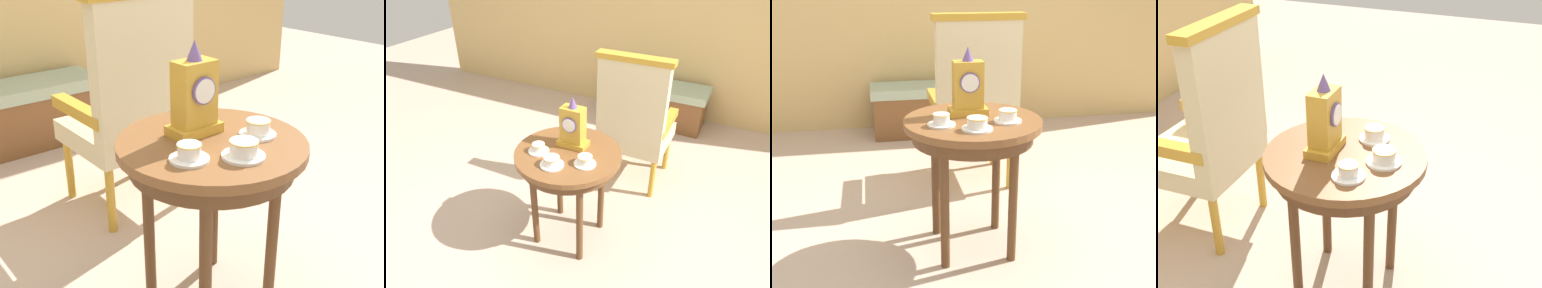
{
  "view_description": "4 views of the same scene",
  "coord_description": "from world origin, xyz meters",
  "views": [
    {
      "loc": [
        -0.98,
        -1.16,
        1.35
      ],
      "look_at": [
        0.06,
        0.11,
        0.63
      ],
      "focal_mm": 45.1,
      "sensor_mm": 36.0,
      "label": 1
    },
    {
      "loc": [
        0.96,
        -1.66,
        1.91
      ],
      "look_at": [
        0.08,
        0.07,
        0.72
      ],
      "focal_mm": 33.84,
      "sensor_mm": 36.0,
      "label": 2
    },
    {
      "loc": [
        -0.4,
        -2.2,
        1.36
      ],
      "look_at": [
        0.02,
        0.04,
        0.55
      ],
      "focal_mm": 45.33,
      "sensor_mm": 36.0,
      "label": 3
    },
    {
      "loc": [
        -1.61,
        -0.68,
        1.72
      ],
      "look_at": [
        0.14,
        0.0,
        0.69
      ],
      "focal_mm": 47.38,
      "sensor_mm": 36.0,
      "label": 4
    }
  ],
  "objects": [
    {
      "name": "teacup_right",
      "position": [
        0.03,
        -0.18,
        0.72
      ],
      "size": [
        0.14,
        0.14,
        0.06
      ],
      "color": "white",
      "rests_on": "side_table"
    },
    {
      "name": "teacup_center",
      "position": [
        0.2,
        -0.08,
        0.72
      ],
      "size": [
        0.13,
        0.13,
        0.06
      ],
      "color": "white",
      "rests_on": "side_table"
    },
    {
      "name": "armchair",
      "position": [
        0.22,
        0.77,
        0.59
      ],
      "size": [
        0.56,
        0.53,
        1.14
      ],
      "color": "beige",
      "rests_on": "ground"
    },
    {
      "name": "window_bench",
      "position": [
        0.08,
        1.95,
        0.22
      ],
      "size": [
        1.06,
        0.4,
        0.44
      ],
      "color": "#9EB299",
      "rests_on": "ground"
    },
    {
      "name": "ground_plane",
      "position": [
        0.0,
        0.0,
        0.0
      ],
      "size": [
        10.0,
        10.0,
        0.0
      ],
      "primitive_type": "plane",
      "color": "#BCA38E"
    },
    {
      "name": "side_table",
      "position": [
        0.05,
        -0.01,
        0.61
      ],
      "size": [
        0.67,
        0.67,
        0.69
      ],
      "color": "brown",
      "rests_on": "ground"
    },
    {
      "name": "teacup_left",
      "position": [
        -0.11,
        -0.09,
        0.72
      ],
      "size": [
        0.13,
        0.13,
        0.06
      ],
      "color": "white",
      "rests_on": "side_table"
    },
    {
      "name": "mantel_clock",
      "position": [
        0.04,
        0.07,
        0.83
      ],
      "size": [
        0.19,
        0.11,
        0.34
      ],
      "color": "gold",
      "rests_on": "side_table"
    }
  ]
}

